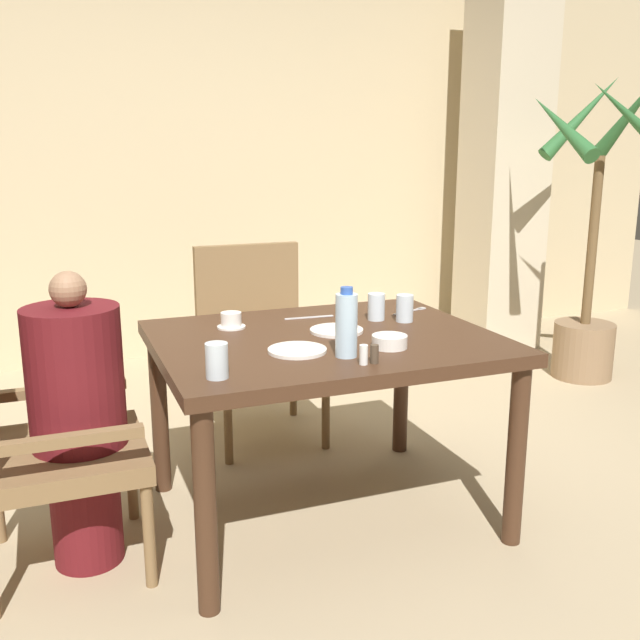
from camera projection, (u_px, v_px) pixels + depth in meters
The scene contains 20 objects.
ground_plane at pixel (325, 513), 2.87m from camera, with size 16.00×16.00×0.00m, color tan.
wall_back at pixel (188, 154), 4.85m from camera, with size 8.00×0.06×2.80m.
pillar_stone at pixel (504, 161), 5.07m from camera, with size 0.48×0.48×2.70m.
dining_table at pixel (325, 358), 2.72m from camera, with size 1.26×1.02×0.74m.
chair_left_side at pixel (32, 433), 2.38m from camera, with size 0.55×0.55×0.96m.
diner_in_left_chair at pixel (79, 418), 2.43m from camera, with size 0.32×0.32×1.04m.
chair_far_side at pixel (257, 337), 3.60m from camera, with size 0.55×0.55×0.96m.
potted_palm at pixel (589, 272), 4.44m from camera, with size 0.67×0.69×1.92m.
plate_main_left at pixel (337, 330), 2.76m from camera, with size 0.21×0.21×0.01m.
plate_main_right at pixel (297, 350), 2.48m from camera, with size 0.21×0.21×0.01m.
teacup_with_saucer at pixel (231, 321), 2.81m from camera, with size 0.11×0.11×0.06m.
bowl_small at pixel (390, 341), 2.53m from camera, with size 0.13×0.13×0.05m.
water_bottle at pixel (346, 324), 2.41m from camera, with size 0.08×0.08×0.24m.
glass_tall_near at pixel (376, 307), 2.94m from camera, with size 0.07×0.07×0.11m.
glass_tall_mid at pixel (217, 361), 2.19m from camera, with size 0.07×0.07×0.11m.
glass_tall_far at pixel (405, 308), 2.91m from camera, with size 0.07×0.07×0.11m.
salt_shaker at pixel (364, 355), 2.33m from camera, with size 0.03×0.03×0.07m.
pepper_shaker at pixel (374, 354), 2.35m from camera, with size 0.03×0.03×0.06m.
fork_beside_plate at pixel (412, 310), 3.11m from camera, with size 0.19×0.09×0.00m.
knife_beside_plate at pixel (312, 317), 2.99m from camera, with size 0.21×0.03×0.00m.
Camera 1 is at (-0.96, -2.43, 1.43)m, focal length 40.00 mm.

